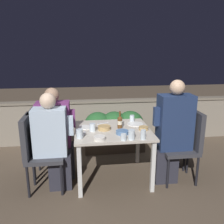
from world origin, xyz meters
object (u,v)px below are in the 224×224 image
(beer_bottle, at_px, (120,122))
(chair_right_near, at_px, (186,140))
(chair_left_near, at_px, (36,147))
(person_blue_shirt, at_px, (53,142))
(potted_plant, at_px, (181,122))
(chair_left_far, at_px, (41,139))
(person_purple_stripe, at_px, (57,134))
(person_navy_jumper, at_px, (172,132))
(chair_right_far, at_px, (178,131))

(beer_bottle, bearing_deg, chair_right_near, -12.63)
(chair_left_near, bearing_deg, chair_right_near, -0.61)
(person_blue_shirt, distance_m, potted_plant, 2.33)
(chair_left_far, xyz_separation_m, chair_right_near, (1.91, -0.29, 0.00))
(chair_left_far, distance_m, chair_right_near, 1.93)
(person_purple_stripe, bearing_deg, person_navy_jumper, -10.93)
(person_purple_stripe, height_order, chair_right_near, person_purple_stripe)
(chair_right_near, bearing_deg, chair_left_far, 171.41)
(chair_right_near, bearing_deg, beer_bottle, 167.37)
(chair_left_far, relative_size, chair_right_far, 1.00)
(person_purple_stripe, height_order, beer_bottle, person_purple_stripe)
(chair_left_far, xyz_separation_m, potted_plant, (2.29, 0.75, -0.09))
(person_purple_stripe, distance_m, chair_right_far, 1.72)
(person_blue_shirt, height_order, chair_left_far, person_blue_shirt)
(chair_left_near, distance_m, person_purple_stripe, 0.36)
(chair_left_near, relative_size, person_navy_jumper, 0.70)
(chair_right_far, bearing_deg, chair_left_far, -178.80)
(chair_left_near, distance_m, chair_left_far, 0.27)
(person_blue_shirt, bearing_deg, chair_right_near, -0.68)
(person_blue_shirt, relative_size, chair_left_far, 1.28)
(potted_plant, bearing_deg, chair_right_near, -109.96)
(person_blue_shirt, relative_size, person_purple_stripe, 0.99)
(chair_left_far, bearing_deg, potted_plant, 18.10)
(chair_left_near, height_order, potted_plant, chair_left_near)
(beer_bottle, bearing_deg, person_navy_jumper, -16.43)
(chair_left_near, distance_m, chair_right_near, 1.93)
(person_blue_shirt, bearing_deg, chair_left_far, 125.79)
(chair_right_near, distance_m, potted_plant, 1.11)
(person_blue_shirt, bearing_deg, chair_right_far, 10.08)
(chair_right_near, bearing_deg, person_blue_shirt, 179.32)
(person_blue_shirt, relative_size, person_navy_jumper, 0.90)
(chair_left_near, xyz_separation_m, chair_left_far, (0.02, 0.27, 0.00))
(person_blue_shirt, distance_m, person_purple_stripe, 0.27)
(chair_right_near, bearing_deg, chair_left_near, 179.39)
(chair_left_near, relative_size, beer_bottle, 4.15)
(person_purple_stripe, xyz_separation_m, chair_right_near, (1.70, -0.29, -0.06))
(chair_right_near, relative_size, potted_plant, 1.24)
(chair_right_near, xyz_separation_m, beer_bottle, (-0.86, 0.19, 0.22))
(person_blue_shirt, relative_size, chair_right_near, 1.28)
(chair_right_near, height_order, potted_plant, chair_right_near)
(potted_plant, bearing_deg, person_blue_shirt, -154.12)
(chair_left_near, xyz_separation_m, person_blue_shirt, (0.21, -0.00, 0.05))
(person_navy_jumper, height_order, beer_bottle, person_navy_jumper)
(chair_left_near, bearing_deg, potted_plant, 23.79)
(chair_left_near, bearing_deg, chair_left_far, 86.39)
(chair_left_near, bearing_deg, person_purple_stripe, 49.81)
(person_purple_stripe, height_order, chair_right_far, person_purple_stripe)
(person_blue_shirt, bearing_deg, potted_plant, 25.88)
(chair_left_near, relative_size, potted_plant, 1.24)
(chair_left_far, bearing_deg, chair_right_near, -8.59)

